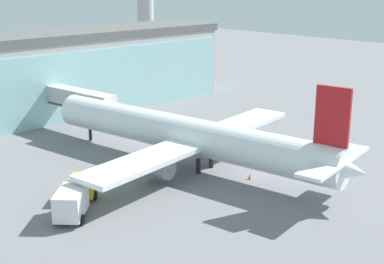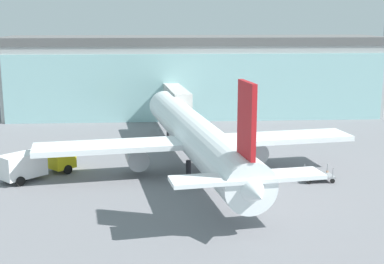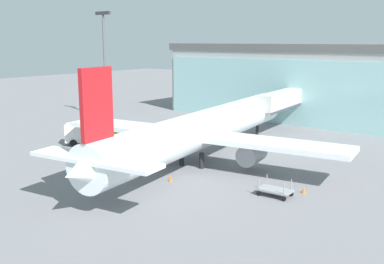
{
  "view_description": "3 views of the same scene",
  "coord_description": "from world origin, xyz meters",
  "px_view_note": "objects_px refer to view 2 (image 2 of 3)",
  "views": [
    {
      "loc": [
        -39.87,
        -33.91,
        19.95
      ],
      "look_at": [
        -2.47,
        5.28,
        4.22
      ],
      "focal_mm": 50.0,
      "sensor_mm": 36.0,
      "label": 1
    },
    {
      "loc": [
        -5.67,
        -45.73,
        15.23
      ],
      "look_at": [
        -2.22,
        7.58,
        3.63
      ],
      "focal_mm": 50.0,
      "sensor_mm": 36.0,
      "label": 2
    },
    {
      "loc": [
        26.16,
        -30.52,
        12.75
      ],
      "look_at": [
        -4.42,
        7.71,
        2.72
      ],
      "focal_mm": 42.0,
      "sensor_mm": 36.0,
      "label": 3
    }
  ],
  "objects_px": {
    "airplane": "(195,136)",
    "safety_cone_wingtip": "(327,172)",
    "catering_truck": "(36,163)",
    "jet_bridge": "(176,97)",
    "safety_cone_nose": "(222,189)",
    "baggage_cart": "(318,176)"
  },
  "relations": [
    {
      "from": "airplane",
      "to": "safety_cone_wingtip",
      "type": "xyz_separation_m",
      "value": [
        12.85,
        -2.55,
        -3.22
      ]
    },
    {
      "from": "safety_cone_wingtip",
      "to": "catering_truck",
      "type": "bearing_deg",
      "value": 178.72
    },
    {
      "from": "jet_bridge",
      "to": "safety_cone_nose",
      "type": "distance_m",
      "value": 28.28
    },
    {
      "from": "airplane",
      "to": "catering_truck",
      "type": "xyz_separation_m",
      "value": [
        -15.46,
        -1.92,
        -2.03
      ]
    },
    {
      "from": "catering_truck",
      "to": "safety_cone_nose",
      "type": "xyz_separation_m",
      "value": [
        17.3,
        -5.28,
        -1.19
      ]
    },
    {
      "from": "airplane",
      "to": "safety_cone_wingtip",
      "type": "height_order",
      "value": "airplane"
    },
    {
      "from": "safety_cone_nose",
      "to": "jet_bridge",
      "type": "bearing_deg",
      "value": 96.34
    },
    {
      "from": "baggage_cart",
      "to": "airplane",
      "type": "bearing_deg",
      "value": 154.43
    },
    {
      "from": "airplane",
      "to": "safety_cone_wingtip",
      "type": "distance_m",
      "value": 13.49
    },
    {
      "from": "airplane",
      "to": "catering_truck",
      "type": "distance_m",
      "value": 15.71
    },
    {
      "from": "safety_cone_wingtip",
      "to": "baggage_cart",
      "type": "bearing_deg",
      "value": -125.43
    },
    {
      "from": "safety_cone_nose",
      "to": "baggage_cart",
      "type": "bearing_deg",
      "value": 14.59
    },
    {
      "from": "catering_truck",
      "to": "safety_cone_nose",
      "type": "bearing_deg",
      "value": -61.18
    },
    {
      "from": "airplane",
      "to": "baggage_cart",
      "type": "bearing_deg",
      "value": -121.59
    },
    {
      "from": "airplane",
      "to": "safety_cone_nose",
      "type": "height_order",
      "value": "airplane"
    },
    {
      "from": "jet_bridge",
      "to": "catering_truck",
      "type": "distance_m",
      "value": 26.8
    },
    {
      "from": "jet_bridge",
      "to": "catering_truck",
      "type": "bearing_deg",
      "value": 141.37
    },
    {
      "from": "baggage_cart",
      "to": "safety_cone_wingtip",
      "type": "relative_size",
      "value": 5.23
    },
    {
      "from": "airplane",
      "to": "baggage_cart",
      "type": "distance_m",
      "value": 12.6
    },
    {
      "from": "jet_bridge",
      "to": "safety_cone_nose",
      "type": "relative_size",
      "value": 25.86
    },
    {
      "from": "jet_bridge",
      "to": "catering_truck",
      "type": "xyz_separation_m",
      "value": [
        -14.21,
        -22.53,
        -2.88
      ]
    },
    {
      "from": "catering_truck",
      "to": "baggage_cart",
      "type": "height_order",
      "value": "catering_truck"
    }
  ]
}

